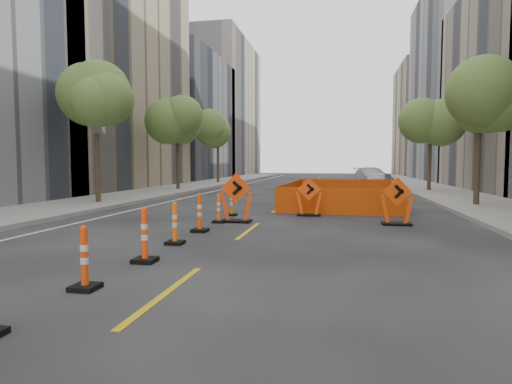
% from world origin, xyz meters
% --- Properties ---
extents(ground_plane, '(140.00, 140.00, 0.00)m').
position_xyz_m(ground_plane, '(0.00, 0.00, 0.00)').
color(ground_plane, black).
extents(sidewalk_left, '(4.00, 90.00, 0.15)m').
position_xyz_m(sidewalk_left, '(-9.00, 12.00, 0.07)').
color(sidewalk_left, gray).
rests_on(sidewalk_left, ground).
extents(sidewalk_right, '(4.00, 90.00, 0.15)m').
position_xyz_m(sidewalk_right, '(9.00, 12.00, 0.07)').
color(sidewalk_right, gray).
rests_on(sidewalk_right, ground).
extents(bld_left_c, '(12.00, 18.00, 26.00)m').
position_xyz_m(bld_left_c, '(-17.00, 20.80, 13.00)').
color(bld_left_c, tan).
rests_on(bld_left_c, ground).
extents(bld_left_d, '(12.00, 16.00, 14.00)m').
position_xyz_m(bld_left_d, '(-17.00, 39.20, 7.00)').
color(bld_left_d, '#4C4C51').
rests_on(bld_left_d, ground).
extents(bld_left_e, '(12.00, 20.00, 20.00)m').
position_xyz_m(bld_left_e, '(-17.00, 55.60, 10.00)').
color(bld_left_e, gray).
rests_on(bld_left_e, ground).
extents(bld_right_d, '(12.00, 18.00, 20.00)m').
position_xyz_m(bld_right_d, '(17.00, 40.20, 10.00)').
color(bld_right_d, gray).
rests_on(bld_right_d, ground).
extents(bld_right_e, '(12.00, 14.00, 16.00)m').
position_xyz_m(bld_right_e, '(17.00, 58.60, 8.00)').
color(bld_right_e, tan).
rests_on(bld_right_e, ground).
extents(tree_l_b, '(2.80, 2.80, 5.95)m').
position_xyz_m(tree_l_b, '(-8.40, 10.00, 4.53)').
color(tree_l_b, '#382B1E').
rests_on(tree_l_b, ground).
extents(tree_l_c, '(2.80, 2.80, 5.95)m').
position_xyz_m(tree_l_c, '(-8.40, 20.00, 4.53)').
color(tree_l_c, '#382B1E').
rests_on(tree_l_c, ground).
extents(tree_l_d, '(2.80, 2.80, 5.95)m').
position_xyz_m(tree_l_d, '(-8.40, 30.00, 4.53)').
color(tree_l_d, '#382B1E').
rests_on(tree_l_d, ground).
extents(tree_r_b, '(2.80, 2.80, 5.95)m').
position_xyz_m(tree_r_b, '(8.40, 12.00, 4.53)').
color(tree_r_b, '#382B1E').
rests_on(tree_r_b, ground).
extents(tree_r_c, '(2.80, 2.80, 5.95)m').
position_xyz_m(tree_r_c, '(8.40, 22.00, 4.53)').
color(tree_r_c, '#382B1E').
rests_on(tree_r_c, ground).
extents(channelizer_2, '(0.40, 0.40, 1.01)m').
position_xyz_m(channelizer_2, '(-1.31, -2.06, 0.51)').
color(channelizer_2, red).
rests_on(channelizer_2, ground).
extents(channelizer_3, '(0.43, 0.43, 1.10)m').
position_xyz_m(channelizer_3, '(-1.21, -0.19, 0.55)').
color(channelizer_3, '#E93D09').
rests_on(channelizer_3, ground).
extents(channelizer_4, '(0.40, 0.40, 1.03)m').
position_xyz_m(channelizer_4, '(-1.33, 1.68, 0.51)').
color(channelizer_4, '#FA5B0A').
rests_on(channelizer_4, ground).
extents(channelizer_5, '(0.44, 0.44, 1.11)m').
position_xyz_m(channelizer_5, '(-1.32, 3.55, 0.56)').
color(channelizer_5, '#E64109').
rests_on(channelizer_5, ground).
extents(channelizer_6, '(0.38, 0.38, 0.96)m').
position_xyz_m(channelizer_6, '(-1.31, 5.43, 0.48)').
color(channelizer_6, '#FF550A').
rests_on(channelizer_6, ground).
extents(channelizer_7, '(0.39, 0.39, 0.98)m').
position_xyz_m(channelizer_7, '(-1.36, 7.30, 0.49)').
color(channelizer_7, '#DB5C09').
rests_on(channelizer_7, ground).
extents(chevron_sign_left, '(1.24, 0.98, 1.63)m').
position_xyz_m(chevron_sign_left, '(-0.77, 5.67, 0.81)').
color(chevron_sign_left, '#EC3C09').
rests_on(chevron_sign_left, ground).
extents(chevron_sign_center, '(0.98, 0.62, 1.42)m').
position_xyz_m(chevron_sign_center, '(1.47, 7.79, 0.71)').
color(chevron_sign_center, '#FF420A').
rests_on(chevron_sign_center, ground).
extents(chevron_sign_right, '(1.12, 0.81, 1.51)m').
position_xyz_m(chevron_sign_right, '(4.34, 6.02, 0.76)').
color(chevron_sign_right, '#E44109').
rests_on(chevron_sign_right, ground).
extents(safety_fence, '(5.08, 8.35, 1.02)m').
position_xyz_m(safety_fence, '(2.68, 12.37, 0.51)').
color(safety_fence, orange).
rests_on(safety_fence, ground).
extents(parked_car_near, '(2.86, 4.22, 1.33)m').
position_xyz_m(parked_car_near, '(5.25, 22.58, 0.67)').
color(parked_car_near, silver).
rests_on(parked_car_near, ground).
extents(parked_car_mid, '(2.43, 4.70, 1.47)m').
position_xyz_m(parked_car_mid, '(5.02, 27.37, 0.74)').
color(parked_car_mid, '#A1A3A7').
rests_on(parked_car_mid, ground).
extents(parked_car_far, '(3.44, 5.53, 1.50)m').
position_xyz_m(parked_car_far, '(5.48, 32.79, 0.75)').
color(parked_car_far, black).
rests_on(parked_car_far, ground).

